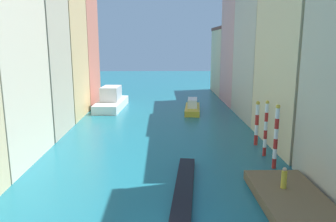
{
  "coord_description": "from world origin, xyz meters",
  "views": [
    {
      "loc": [
        0.16,
        -14.47,
        9.91
      ],
      "look_at": [
        0.88,
        25.67,
        1.5
      ],
      "focal_mm": 35.17,
      "sensor_mm": 36.0,
      "label": 1
    }
  ],
  "objects_px": {
    "person_on_dock": "(284,179)",
    "vaporetto_white": "(111,101)",
    "mooring_pole_2": "(257,123)",
    "mooring_pole_0": "(276,136)",
    "gondola_black": "(184,188)",
    "waterfront_dock": "(291,198)",
    "motorboat_0": "(192,107)",
    "mooring_pole_1": "(266,128)"
  },
  "relations": [
    {
      "from": "mooring_pole_2",
      "to": "motorboat_0",
      "type": "height_order",
      "value": "mooring_pole_2"
    },
    {
      "from": "mooring_pole_2",
      "to": "gondola_black",
      "type": "height_order",
      "value": "mooring_pole_2"
    },
    {
      "from": "person_on_dock",
      "to": "mooring_pole_0",
      "type": "relative_size",
      "value": 0.27
    },
    {
      "from": "mooring_pole_0",
      "to": "vaporetto_white",
      "type": "distance_m",
      "value": 29.67
    },
    {
      "from": "mooring_pole_2",
      "to": "person_on_dock",
      "type": "bearing_deg",
      "value": -96.98
    },
    {
      "from": "person_on_dock",
      "to": "mooring_pole_1",
      "type": "relative_size",
      "value": 0.28
    },
    {
      "from": "person_on_dock",
      "to": "mooring_pole_1",
      "type": "xyz_separation_m",
      "value": [
        1.23,
        8.0,
        1.25
      ]
    },
    {
      "from": "waterfront_dock",
      "to": "vaporetto_white",
      "type": "relative_size",
      "value": 0.77
    },
    {
      "from": "waterfront_dock",
      "to": "mooring_pole_0",
      "type": "xyz_separation_m",
      "value": [
        0.91,
        5.83,
        2.34
      ]
    },
    {
      "from": "mooring_pole_0",
      "to": "mooring_pole_2",
      "type": "xyz_separation_m",
      "value": [
        0.26,
        6.14,
        -0.41
      ]
    },
    {
      "from": "person_on_dock",
      "to": "gondola_black",
      "type": "distance_m",
      "value": 6.54
    },
    {
      "from": "mooring_pole_0",
      "to": "vaporetto_white",
      "type": "bearing_deg",
      "value": 124.23
    },
    {
      "from": "waterfront_dock",
      "to": "person_on_dock",
      "type": "relative_size",
      "value": 5.43
    },
    {
      "from": "waterfront_dock",
      "to": "person_on_dock",
      "type": "bearing_deg",
      "value": 104.71
    },
    {
      "from": "person_on_dock",
      "to": "motorboat_0",
      "type": "xyz_separation_m",
      "value": [
        -3.47,
        26.81,
        -0.62
      ]
    },
    {
      "from": "waterfront_dock",
      "to": "mooring_pole_0",
      "type": "bearing_deg",
      "value": 81.14
    },
    {
      "from": "vaporetto_white",
      "to": "motorboat_0",
      "type": "height_order",
      "value": "vaporetto_white"
    },
    {
      "from": "motorboat_0",
      "to": "mooring_pole_1",
      "type": "bearing_deg",
      "value": -75.99
    },
    {
      "from": "mooring_pole_2",
      "to": "motorboat_0",
      "type": "relative_size",
      "value": 0.61
    },
    {
      "from": "mooring_pole_0",
      "to": "motorboat_0",
      "type": "height_order",
      "value": "mooring_pole_0"
    },
    {
      "from": "waterfront_dock",
      "to": "motorboat_0",
      "type": "distance_m",
      "value": 27.83
    },
    {
      "from": "waterfront_dock",
      "to": "vaporetto_white",
      "type": "xyz_separation_m",
      "value": [
        -15.76,
        30.33,
        0.86
      ]
    },
    {
      "from": "mooring_pole_2",
      "to": "mooring_pole_0",
      "type": "bearing_deg",
      "value": -92.4
    },
    {
      "from": "mooring_pole_1",
      "to": "motorboat_0",
      "type": "xyz_separation_m",
      "value": [
        -4.69,
        18.81,
        -1.87
      ]
    },
    {
      "from": "mooring_pole_2",
      "to": "gondola_black",
      "type": "bearing_deg",
      "value": -127.17
    },
    {
      "from": "person_on_dock",
      "to": "vaporetto_white",
      "type": "distance_m",
      "value": 33.4
    },
    {
      "from": "motorboat_0",
      "to": "gondola_black",
      "type": "bearing_deg",
      "value": -96.42
    },
    {
      "from": "waterfront_dock",
      "to": "vaporetto_white",
      "type": "height_order",
      "value": "vaporetto_white"
    },
    {
      "from": "mooring_pole_1",
      "to": "gondola_black",
      "type": "distance_m",
      "value": 10.61
    },
    {
      "from": "motorboat_0",
      "to": "mooring_pole_0",
      "type": "bearing_deg",
      "value": -78.11
    },
    {
      "from": "mooring_pole_1",
      "to": "motorboat_0",
      "type": "distance_m",
      "value": 19.48
    },
    {
      "from": "mooring_pole_0",
      "to": "mooring_pole_2",
      "type": "relative_size",
      "value": 1.19
    },
    {
      "from": "vaporetto_white",
      "to": "waterfront_dock",
      "type": "bearing_deg",
      "value": -62.55
    },
    {
      "from": "waterfront_dock",
      "to": "motorboat_0",
      "type": "relative_size",
      "value": 1.06
    },
    {
      "from": "person_on_dock",
      "to": "gondola_black",
      "type": "xyz_separation_m",
      "value": [
        -6.38,
        0.98,
        -1.08
      ]
    },
    {
      "from": "motorboat_0",
      "to": "mooring_pole_2",
      "type": "bearing_deg",
      "value": -72.77
    },
    {
      "from": "vaporetto_white",
      "to": "motorboat_0",
      "type": "relative_size",
      "value": 1.38
    },
    {
      "from": "vaporetto_white",
      "to": "gondola_black",
      "type": "relative_size",
      "value": 0.94
    },
    {
      "from": "vaporetto_white",
      "to": "mooring_pole_1",
      "type": "bearing_deg",
      "value": -52.11
    },
    {
      "from": "gondola_black",
      "to": "mooring_pole_2",
      "type": "bearing_deg",
      "value": 52.83
    },
    {
      "from": "mooring_pole_0",
      "to": "mooring_pole_1",
      "type": "bearing_deg",
      "value": 87.81
    },
    {
      "from": "mooring_pole_2",
      "to": "vaporetto_white",
      "type": "height_order",
      "value": "mooring_pole_2"
    }
  ]
}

